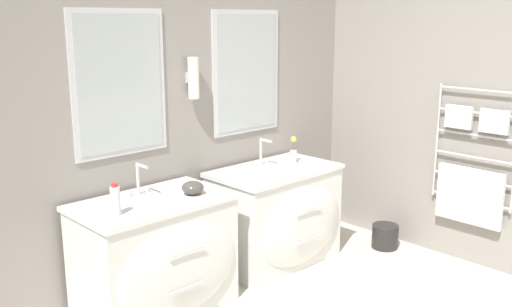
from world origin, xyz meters
TOP-DOWN VIEW (x-y plane):
  - wall_back at (0.00, 2.08)m, footprint 5.23×0.16m
  - wall_right at (1.84, 0.92)m, footprint 0.13×4.08m
  - vanity_left at (-0.47, 1.68)m, footprint 1.03×0.67m
  - vanity_right at (0.69, 1.68)m, footprint 1.03×0.67m
  - faucet_left at (-0.47, 1.86)m, footprint 0.17×0.14m
  - faucet_right at (0.69, 1.86)m, footprint 0.17×0.14m
  - toiletry_bottle at (-0.80, 1.62)m, footprint 0.06×0.06m
  - amenity_bowl at (-0.20, 1.63)m, footprint 0.15×0.15m
  - flower_vase at (0.93, 1.74)m, footprint 0.06×0.06m
  - waste_bin at (1.57, 1.24)m, footprint 0.23×0.23m

SIDE VIEW (x-z plane):
  - waste_bin at x=1.57m, z-range 0.01..0.21m
  - vanity_left at x=-0.47m, z-range 0.01..0.79m
  - vanity_right at x=0.69m, z-range 0.01..0.79m
  - amenity_bowl at x=-0.20m, z-range 0.78..0.87m
  - flower_vase at x=0.93m, z-range 0.76..0.99m
  - toiletry_bottle at x=-0.80m, z-range 0.78..0.98m
  - faucet_left at x=-0.47m, z-range 0.78..1.00m
  - faucet_right at x=0.69m, z-range 0.78..1.00m
  - wall_right at x=1.84m, z-range -0.01..2.59m
  - wall_back at x=0.00m, z-range 0.01..2.61m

